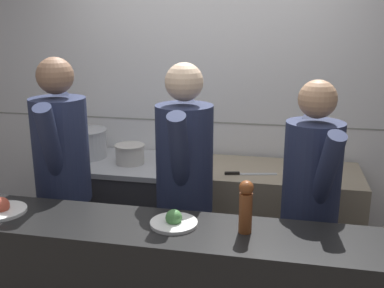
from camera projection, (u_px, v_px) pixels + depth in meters
name	position (u px, v px, depth m)	size (l,w,h in m)	color
wall_back_tiled	(209.00, 104.00, 3.80)	(8.00, 0.06, 2.60)	white
oven_range	(130.00, 211.00, 3.77)	(1.17, 0.71, 0.88)	#38383D
prep_counter	(278.00, 224.00, 3.53)	(1.20, 0.65, 0.88)	gray
stock_pot	(86.00, 143.00, 3.74)	(0.36, 0.36, 0.23)	#B7BABF
sauce_pot	(130.00, 153.00, 3.58)	(0.24, 0.24, 0.15)	beige
braising_pot	(178.00, 150.00, 3.54)	(0.24, 0.24, 0.22)	#B7BABF
mixing_bowl_steel	(303.00, 169.00, 3.33)	(0.23, 0.23, 0.08)	#B7BABF
chefs_knife	(246.00, 174.00, 3.32)	(0.38, 0.11, 0.02)	#B7BABF
plated_dish_main	(1.00, 209.00, 2.46)	(0.27, 0.27, 0.09)	white
plated_dish_appetiser	(174.00, 221.00, 2.31)	(0.25, 0.25, 0.09)	white
pepper_mill	(246.00, 205.00, 2.20)	(0.07, 0.07, 0.27)	brown
chef_head_cook	(63.00, 177.00, 2.97)	(0.44, 0.77, 1.77)	black
chef_sous	(185.00, 186.00, 2.83)	(0.39, 0.77, 1.75)	black
chef_line	(310.00, 203.00, 2.69)	(0.42, 0.72, 1.67)	black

